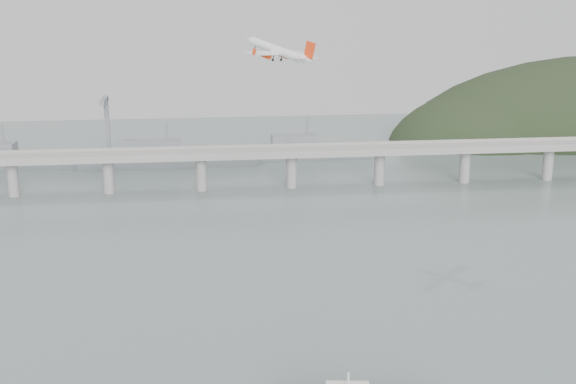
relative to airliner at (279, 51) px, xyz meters
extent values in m
plane|color=slate|center=(-0.61, -89.56, -84.00)|extent=(900.00, 900.00, 0.00)
cube|color=#959592|center=(-0.61, 110.44, -64.00)|extent=(800.00, 22.00, 2.20)
cube|color=#959592|center=(-0.61, 99.94, -62.00)|extent=(800.00, 0.60, 1.80)
cube|color=#959592|center=(-0.61, 120.94, -62.00)|extent=(800.00, 0.60, 1.80)
cylinder|color=#959592|center=(-130.61, 110.44, -74.50)|extent=(6.00, 6.00, 21.00)
cylinder|color=#959592|center=(-80.61, 110.44, -74.50)|extent=(6.00, 6.00, 21.00)
cylinder|color=#959592|center=(-30.61, 110.44, -74.50)|extent=(6.00, 6.00, 21.00)
cylinder|color=#959592|center=(19.39, 110.44, -74.50)|extent=(6.00, 6.00, 21.00)
cylinder|color=#959592|center=(69.39, 110.44, -74.50)|extent=(6.00, 6.00, 21.00)
cylinder|color=#959592|center=(119.39, 110.44, -74.50)|extent=(6.00, 6.00, 21.00)
cylinder|color=#959592|center=(169.39, 110.44, -74.50)|extent=(6.00, 6.00, 21.00)
ellipsoid|color=black|center=(174.39, 230.44, -96.00)|extent=(140.00, 110.00, 96.00)
cube|color=slate|center=(-150.61, 180.44, -80.00)|extent=(95.67, 20.15, 8.00)
cylinder|color=slate|center=(-150.61, 180.44, -64.00)|extent=(1.60, 1.60, 14.00)
cube|color=slate|center=(-50.61, 175.44, -80.00)|extent=(110.55, 21.43, 8.00)
cube|color=slate|center=(-61.61, 175.44, -72.00)|extent=(39.01, 16.73, 8.00)
cylinder|color=slate|center=(-50.61, 175.44, -64.00)|extent=(1.60, 1.60, 14.00)
cube|color=slate|center=(39.39, 185.44, -80.00)|extent=(85.00, 13.60, 8.00)
cube|color=slate|center=(30.89, 185.44, -72.00)|extent=(29.75, 11.90, 8.00)
cylinder|color=slate|center=(39.39, 185.44, -64.00)|extent=(1.60, 1.60, 14.00)
cube|color=slate|center=(-90.61, 210.44, -64.00)|extent=(3.00, 3.00, 40.00)
cube|color=slate|center=(-90.61, 200.44, -46.00)|extent=(3.00, 28.00, 3.00)
cylinder|color=silver|center=(1.73, -135.59, -69.43)|extent=(0.61, 0.61, 4.32)
cylinder|color=white|center=(-0.57, 0.64, 0.34)|extent=(19.54, 23.07, 9.21)
cone|color=white|center=(-10.53, 11.76, 3.66)|extent=(5.51, 5.63, 4.23)
cone|color=white|center=(9.79, -10.87, -2.62)|extent=(6.23, 6.28, 4.43)
cube|color=white|center=(-0.12, 0.07, -0.80)|extent=(27.08, 25.44, 3.02)
cube|color=white|center=(9.29, -10.26, -1.76)|extent=(10.47, 9.99, 1.48)
cube|color=#F93A11|center=(10.49, -11.36, 1.10)|extent=(4.19, 4.14, 7.01)
cylinder|color=#F93A11|center=(2.57, 4.83, -2.06)|extent=(4.48, 4.79, 3.04)
cylinder|color=black|center=(1.26, 6.29, -1.62)|extent=(2.17, 1.92, 2.22)
cube|color=white|center=(2.74, 4.71, -1.13)|extent=(1.94, 2.04, 1.65)
cylinder|color=#F93A11|center=(-5.17, -2.26, -1.52)|extent=(4.48, 4.79, 3.04)
cylinder|color=black|center=(-6.48, -0.81, -1.09)|extent=(2.17, 1.92, 2.22)
cube|color=white|center=(-4.99, -2.39, -0.59)|extent=(1.94, 2.04, 1.65)
cylinder|color=black|center=(1.39, 1.97, -2.60)|extent=(0.90, 0.77, 2.33)
cylinder|color=black|center=(1.20, 2.10, -3.63)|extent=(1.16, 1.16, 1.27)
cylinder|color=black|center=(-2.27, -1.39, -2.35)|extent=(0.90, 0.77, 2.33)
cylinder|color=black|center=(-2.46, -1.25, -3.37)|extent=(1.16, 1.16, 1.27)
cylinder|color=black|center=(-8.53, 9.32, 0.23)|extent=(0.90, 0.77, 2.33)
cylinder|color=black|center=(-8.72, 9.45, -0.80)|extent=(1.16, 1.16, 1.27)
cube|color=#F93A11|center=(13.29, 9.50, -0.93)|extent=(1.56, 1.53, 2.58)
cube|color=#F93A11|center=(-10.62, -12.43, 0.73)|extent=(1.56, 1.53, 2.58)
camera|label=1|loc=(-33.95, -302.67, 23.34)|focal=48.00mm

